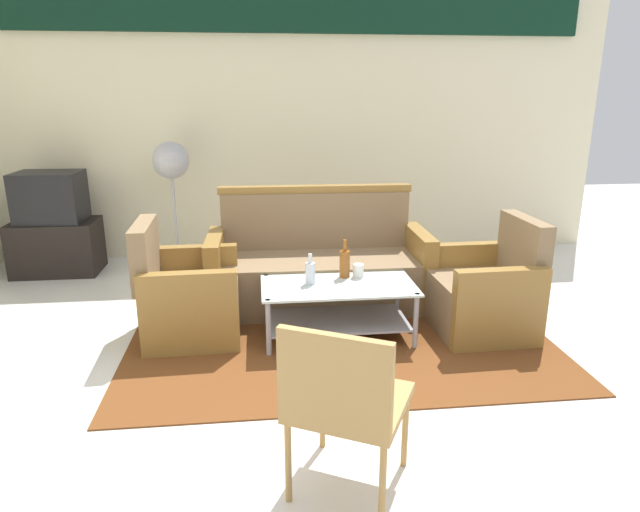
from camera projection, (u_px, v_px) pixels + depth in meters
name	position (u px, v px, depth m)	size (l,w,h in m)	color
ground_plane	(345.00, 387.00, 3.41)	(14.00, 14.00, 0.00)	silver
wall_back	(302.00, 117.00, 5.89)	(6.52, 0.19, 2.80)	beige
rug	(338.00, 335.00, 4.13)	(3.01, 2.10, 0.01)	brown
couch	(318.00, 269.00, 4.65)	(1.81, 0.77, 0.96)	#7F6647
armchair_left	(188.00, 298.00, 4.07)	(0.72, 0.78, 0.85)	#7F6647
armchair_right	(484.00, 294.00, 4.15)	(0.72, 0.78, 0.85)	#7F6647
coffee_table	(338.00, 302.00, 4.04)	(1.10, 0.60, 0.40)	silver
bottle_brown	(345.00, 263.00, 4.11)	(0.08, 0.08, 0.29)	brown
bottle_clear	(310.00, 273.00, 3.98)	(0.07, 0.07, 0.22)	silver
cup	(358.00, 271.00, 4.13)	(0.08, 0.08, 0.10)	silver
tv_stand	(57.00, 247.00, 5.49)	(0.80, 0.50, 0.52)	black
television	(50.00, 197.00, 5.35)	(0.61, 0.47, 0.48)	black
pedestal_fan	(171.00, 168.00, 5.45)	(0.36, 0.36, 1.27)	#2D2D33
wicker_chair	(344.00, 397.00, 2.36)	(0.65, 0.65, 0.84)	#AD844C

